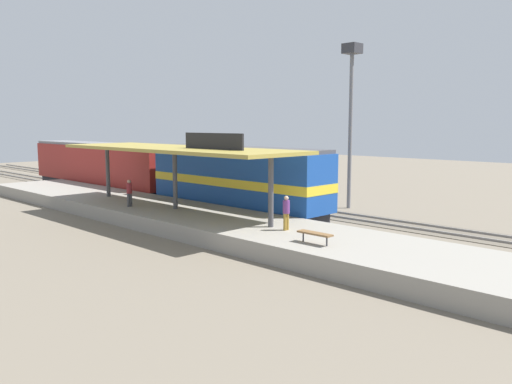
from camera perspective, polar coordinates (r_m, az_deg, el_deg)
ground_plane at (r=36.78m, az=-0.52°, el=-2.06°), size 120.00×120.00×0.00m
track_near at (r=35.41m, az=-2.81°, el=-2.39°), size 3.20×110.00×0.16m
track_far at (r=38.64m, az=2.21°, el=-1.56°), size 3.20×110.00×0.16m
platform at (r=32.45m, az=-8.80°, el=-2.63°), size 6.00×44.00×0.90m
station_canopy at (r=31.92m, az=-8.84°, el=4.58°), size 5.20×18.00×4.70m
platform_bench at (r=22.85m, az=6.48°, el=-4.58°), size 0.44×1.70×0.50m
locomotive at (r=34.66m, az=-2.18°, el=1.37°), size 2.93×14.43×4.44m
passenger_carriage_single at (r=49.28m, az=-16.71°, el=2.76°), size 2.90×20.00×4.24m
light_mast at (r=38.11m, az=10.41°, el=10.82°), size 1.10×1.10×11.70m
person_waiting at (r=25.53m, az=3.34°, el=-2.10°), size 0.34×0.34×1.71m
person_walking at (r=33.76m, az=-13.73°, el=0.05°), size 0.34×0.34×1.71m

